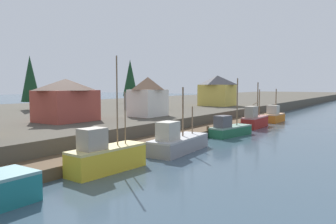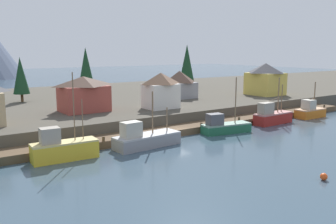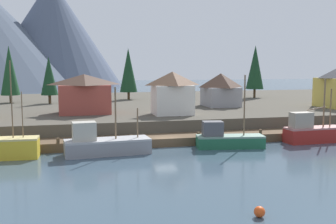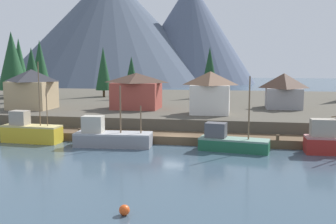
# 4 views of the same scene
# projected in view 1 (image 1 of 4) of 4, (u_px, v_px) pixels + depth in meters

# --- Properties ---
(ground_plane) EXTENTS (400.00, 400.00, 1.00)m
(ground_plane) POSITION_uv_depth(u_px,v_px,m) (89.00, 133.00, 55.48)
(ground_plane) COLOR #384C5B
(dock) EXTENTS (80.00, 4.00, 1.60)m
(dock) POSITION_uv_depth(u_px,v_px,m) (182.00, 136.00, 45.28)
(dock) COLOR brown
(dock) RESTS_ON ground_plane
(shoreline_bank) EXTENTS (400.00, 56.00, 2.50)m
(shoreline_bank) POSITION_uv_depth(u_px,v_px,m) (43.00, 118.00, 62.09)
(shoreline_bank) COLOR #4C473D
(shoreline_bank) RESTS_ON ground_plane
(fishing_boat_yellow) EXTENTS (7.43, 2.70, 9.90)m
(fishing_boat_yellow) POSITION_uv_depth(u_px,v_px,m) (105.00, 156.00, 28.66)
(fishing_boat_yellow) COLOR gold
(fishing_boat_yellow) RESTS_ON ground_plane
(fishing_boat_grey) EXTENTS (9.13, 3.55, 7.13)m
(fishing_boat_grey) POSITION_uv_depth(u_px,v_px,m) (177.00, 142.00, 37.06)
(fishing_boat_grey) COLOR gray
(fishing_boat_grey) RESTS_ON ground_plane
(fishing_boat_green) EXTENTS (7.93, 3.55, 8.34)m
(fishing_boat_green) POSITION_uv_depth(u_px,v_px,m) (229.00, 129.00, 48.62)
(fishing_boat_green) COLOR #1E5B3D
(fishing_boat_green) RESTS_ON ground_plane
(fishing_boat_red) EXTENTS (7.58, 2.51, 7.78)m
(fishing_boat_red) POSITION_uv_depth(u_px,v_px,m) (254.00, 120.00, 58.27)
(fishing_boat_red) COLOR maroon
(fishing_boat_red) RESTS_ON ground_plane
(fishing_boat_orange) EXTENTS (6.12, 2.71, 6.56)m
(fishing_boat_orange) POSITION_uv_depth(u_px,v_px,m) (274.00, 116.00, 66.92)
(fishing_boat_orange) COLOR #CC6B1E
(fishing_boat_orange) RESTS_ON ground_plane
(house_grey) EXTENTS (5.70, 6.10, 5.62)m
(house_grey) POSITION_uv_depth(u_px,v_px,m) (144.00, 95.00, 66.90)
(house_grey) COLOR gray
(house_grey) RESTS_ON shoreline_bank
(house_red) EXTENTS (7.56, 5.89, 5.68)m
(house_red) POSITION_uv_depth(u_px,v_px,m) (66.00, 100.00, 45.12)
(house_red) COLOR #9E4238
(house_red) RESTS_ON shoreline_bank
(house_white) EXTENTS (5.68, 4.37, 6.07)m
(house_white) POSITION_uv_depth(u_px,v_px,m) (148.00, 96.00, 52.47)
(house_white) COLOR silver
(house_white) RESTS_ON shoreline_bank
(house_yellow) EXTENTS (6.70, 7.28, 7.01)m
(house_yellow) POSITION_uv_depth(u_px,v_px,m) (217.00, 90.00, 78.49)
(house_yellow) COLOR gold
(house_yellow) RESTS_ON shoreline_bank
(conifer_back_right) EXTENTS (3.57, 3.57, 10.52)m
(conifer_back_right) POSITION_uv_depth(u_px,v_px,m) (30.00, 79.00, 65.66)
(conifer_back_right) COLOR #4C3823
(conifer_back_right) RESTS_ON shoreline_bank
(conifer_far_left) EXTENTS (3.80, 3.80, 11.34)m
(conifer_far_left) POSITION_uv_depth(u_px,v_px,m) (130.00, 78.00, 87.02)
(conifer_far_left) COLOR #4C3823
(conifer_far_left) RESTS_ON shoreline_bank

